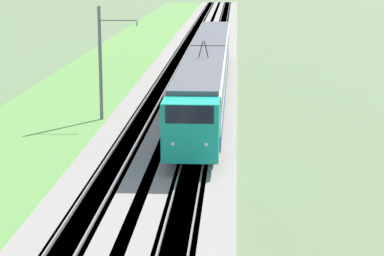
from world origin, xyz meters
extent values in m
cube|color=gray|center=(50.00, 0.00, 0.15)|extent=(240.00, 4.40, 0.30)
cube|color=gray|center=(50.00, -3.86, 0.15)|extent=(240.00, 4.40, 0.30)
cube|color=#4C4238|center=(50.00, 0.00, 0.15)|extent=(240.00, 1.57, 0.30)
cube|color=gray|center=(50.00, 0.53, 0.38)|extent=(240.00, 0.07, 0.15)
cube|color=gray|center=(50.00, -0.53, 0.38)|extent=(240.00, 0.07, 0.15)
cube|color=#4C4238|center=(50.00, -3.86, 0.15)|extent=(240.00, 1.57, 0.30)
cube|color=gray|center=(50.00, -3.33, 0.38)|extent=(240.00, 0.07, 0.15)
cube|color=gray|center=(50.00, -4.40, 0.38)|extent=(240.00, 0.07, 0.15)
cube|color=#5B8E42|center=(50.00, 5.52, 0.06)|extent=(240.00, 10.22, 0.12)
cube|color=#19A88E|center=(24.52, -3.86, 2.40)|extent=(2.14, 2.69, 2.81)
cube|color=black|center=(24.20, -3.86, 3.34)|extent=(1.54, 2.24, 0.84)
sphere|color=#F2EAC6|center=(23.50, -3.09, 1.94)|extent=(0.20, 0.20, 0.20)
sphere|color=#F2EAC6|center=(23.50, -4.64, 1.94)|extent=(0.20, 0.20, 0.20)
cube|color=navy|center=(35.20, -3.86, 1.39)|extent=(19.23, 2.80, 0.79)
cube|color=silver|center=(35.20, -3.86, 2.80)|extent=(19.23, 2.80, 2.02)
cube|color=black|center=(35.20, -3.86, 2.96)|extent=(17.69, 2.82, 0.85)
cube|color=#515156|center=(35.20, -3.86, 3.93)|extent=(19.23, 2.58, 0.25)
cube|color=black|center=(35.20, -3.86, 0.72)|extent=(18.27, 2.38, 0.55)
cylinder|color=black|center=(27.39, -3.33, 0.88)|extent=(0.86, 0.12, 0.86)
cylinder|color=black|center=(27.39, -4.40, 0.88)|extent=(0.86, 0.12, 0.86)
cube|color=navy|center=(56.10, -3.86, 1.39)|extent=(21.37, 2.80, 0.79)
cube|color=silver|center=(56.10, -3.86, 2.80)|extent=(21.37, 2.80, 2.02)
cube|color=black|center=(56.10, -3.86, 2.96)|extent=(19.66, 2.82, 0.85)
cube|color=#515156|center=(56.10, -3.86, 3.93)|extent=(21.37, 2.58, 0.25)
cube|color=black|center=(56.10, -3.86, 0.72)|extent=(20.30, 2.38, 0.55)
cylinder|color=black|center=(38.08, -3.69, 4.61)|extent=(0.06, 0.33, 1.08)
cylinder|color=black|center=(38.08, -4.04, 4.61)|extent=(0.06, 0.33, 1.08)
cube|color=black|center=(27.39, -3.86, 0.00)|extent=(0.10, 0.10, 0.00)
cylinder|color=slate|center=(37.17, 2.71, 3.71)|extent=(0.22, 0.22, 7.42)
cylinder|color=slate|center=(37.17, 1.51, 6.52)|extent=(0.08, 2.40, 0.08)
cylinder|color=#B2ADA8|center=(37.17, 0.31, 6.32)|extent=(0.10, 0.10, 0.30)
camera|label=1|loc=(-9.97, -5.94, 10.29)|focal=70.00mm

